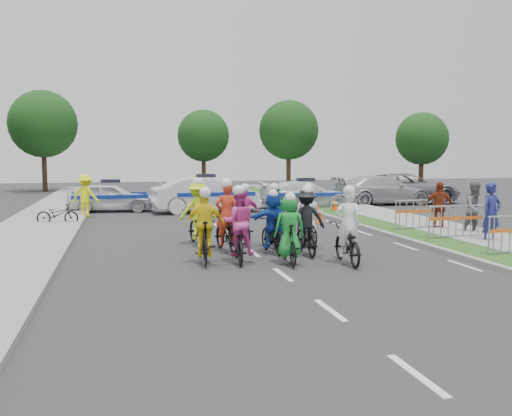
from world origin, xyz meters
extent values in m
plane|color=#28282B|center=(0.00, 0.00, 0.00)|extent=(90.00, 90.00, 0.00)
cube|color=gray|center=(5.10, 5.00, 0.06)|extent=(0.20, 60.00, 0.12)
cube|color=#2A4F19|center=(5.80, 5.00, 0.06)|extent=(1.20, 60.00, 0.11)
cube|color=gray|center=(7.60, 5.00, 0.07)|extent=(2.40, 60.00, 0.13)
cube|color=gray|center=(-6.50, 5.00, 0.07)|extent=(3.00, 60.00, 0.13)
imported|color=black|center=(1.91, 0.94, 0.50)|extent=(0.83, 1.97, 1.01)
imported|color=white|center=(1.91, 0.89, 1.02)|extent=(0.65, 0.45, 1.68)
sphere|color=white|center=(1.91, 0.84, 1.81)|extent=(0.29, 0.29, 0.29)
imported|color=black|center=(0.50, 1.22, 0.51)|extent=(0.63, 1.74, 1.02)
imported|color=#1A9131|center=(0.50, 1.17, 0.95)|extent=(0.79, 0.55, 1.53)
sphere|color=white|center=(0.50, 1.12, 1.66)|extent=(0.27, 0.27, 0.27)
imported|color=black|center=(-0.67, 1.78, 0.50)|extent=(0.89, 1.98, 1.00)
imported|color=#DD3D9A|center=(-0.67, 1.73, 1.02)|extent=(0.88, 0.72, 1.67)
sphere|color=white|center=(-0.67, 1.68, 1.81)|extent=(0.29, 0.29, 0.29)
imported|color=black|center=(-1.51, 1.77, 0.55)|extent=(0.71, 1.87, 1.10)
imported|color=yellow|center=(-1.51, 1.72, 1.00)|extent=(1.00, 0.51, 1.65)
sphere|color=white|center=(-1.51, 1.67, 1.78)|extent=(0.29, 0.29, 0.29)
imported|color=black|center=(1.33, 2.44, 0.48)|extent=(0.73, 1.87, 0.97)
imported|color=black|center=(1.33, 2.39, 0.98)|extent=(1.07, 0.65, 1.61)
sphere|color=white|center=(1.33, 2.34, 1.74)|extent=(0.28, 0.28, 0.28)
imported|color=black|center=(0.50, 2.83, 0.50)|extent=(0.64, 1.71, 1.01)
imported|color=#173EAD|center=(0.50, 2.78, 0.93)|extent=(1.44, 0.59, 1.51)
sphere|color=white|center=(0.50, 2.73, 1.63)|extent=(0.26, 0.26, 0.26)
imported|color=black|center=(-0.69, 3.35, 0.53)|extent=(0.92, 2.08, 1.06)
imported|color=red|center=(-0.69, 3.30, 1.06)|extent=(0.69, 0.49, 1.76)
sphere|color=white|center=(-0.69, 3.25, 1.90)|extent=(0.31, 0.31, 0.31)
imported|color=black|center=(1.80, 3.75, 0.53)|extent=(0.52, 1.78, 1.07)
imported|color=silver|center=(1.80, 3.70, 0.98)|extent=(0.79, 0.52, 1.60)
sphere|color=white|center=(1.80, 3.65, 1.73)|extent=(0.28, 0.28, 0.28)
imported|color=black|center=(0.81, 3.94, 0.48)|extent=(0.87, 1.90, 0.96)
imported|color=#188960|center=(0.81, 3.89, 0.98)|extent=(0.85, 0.70, 1.61)
sphere|color=white|center=(0.81, 3.84, 1.73)|extent=(0.28, 0.28, 0.28)
imported|color=black|center=(0.04, 4.36, 0.53)|extent=(0.52, 1.77, 1.06)
imported|color=#F544BA|center=(0.04, 4.31, 0.97)|extent=(0.94, 0.40, 1.59)
sphere|color=white|center=(0.04, 4.26, 1.71)|extent=(0.28, 0.28, 0.28)
imported|color=black|center=(-1.31, 4.70, 0.52)|extent=(0.93, 2.06, 1.04)
imported|color=#D5FB1A|center=(-1.31, 4.65, 1.05)|extent=(1.19, 0.78, 1.74)
sphere|color=white|center=(-1.31, 4.60, 1.88)|extent=(0.30, 0.30, 0.30)
imported|color=silver|center=(-4.02, 15.62, 0.69)|extent=(4.14, 1.94, 1.37)
imported|color=silver|center=(0.30, 14.19, 0.82)|extent=(5.09, 2.13, 1.64)
imported|color=silver|center=(5.46, 15.04, 0.69)|extent=(4.86, 2.28, 1.37)
imported|color=#B4B4B9|center=(10.23, 16.17, 0.78)|extent=(5.41, 2.28, 1.56)
imported|color=gray|center=(11.81, 16.61, 0.83)|extent=(6.08, 2.94, 1.67)
imported|color=navy|center=(7.39, 2.90, 0.93)|extent=(0.76, 0.58, 1.87)
imported|color=#595A5E|center=(8.04, 4.64, 0.90)|extent=(0.89, 0.70, 1.80)
imported|color=maroon|center=(7.37, 5.84, 0.88)|extent=(1.11, 0.74, 1.76)
imported|color=#FBFF0D|center=(-5.03, 13.34, 0.92)|extent=(1.36, 1.09, 1.84)
cube|color=#F24C0C|center=(4.10, 9.13, 0.01)|extent=(0.40, 0.40, 0.03)
cone|color=#F24C0C|center=(4.10, 9.13, 0.35)|extent=(0.36, 0.36, 0.70)
cylinder|color=silver|center=(4.10, 9.13, 0.45)|extent=(0.29, 0.29, 0.08)
cube|color=#F24C0C|center=(6.13, 12.72, 0.01)|extent=(0.40, 0.40, 0.03)
cone|color=#F24C0C|center=(6.13, 12.72, 0.35)|extent=(0.36, 0.36, 0.70)
cylinder|color=silver|center=(6.13, 12.72, 0.45)|extent=(0.29, 0.29, 0.08)
imported|color=black|center=(-5.94, 10.83, 0.41)|extent=(1.63, 0.76, 0.82)
cylinder|color=#382619|center=(9.00, 30.00, 1.62)|extent=(0.36, 0.36, 3.25)
sphere|color=black|center=(9.00, 30.00, 4.55)|extent=(4.55, 4.55, 4.55)
cylinder|color=#382619|center=(18.00, 26.00, 1.38)|extent=(0.36, 0.36, 2.75)
sphere|color=black|center=(18.00, 26.00, 3.85)|extent=(3.85, 3.85, 3.85)
cylinder|color=#382619|center=(-9.00, 32.00, 1.75)|extent=(0.36, 0.36, 3.50)
sphere|color=black|center=(-9.00, 32.00, 4.90)|extent=(4.90, 4.90, 4.90)
cylinder|color=#382619|center=(3.00, 34.00, 1.50)|extent=(0.36, 0.36, 3.00)
sphere|color=black|center=(3.00, 34.00, 4.20)|extent=(4.20, 4.20, 4.20)
camera|label=1|loc=(-3.48, -12.15, 2.71)|focal=40.00mm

